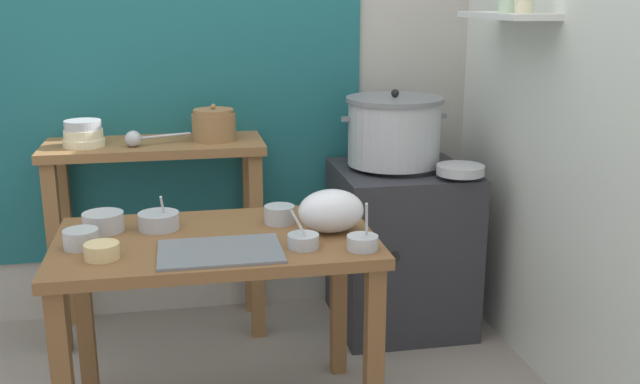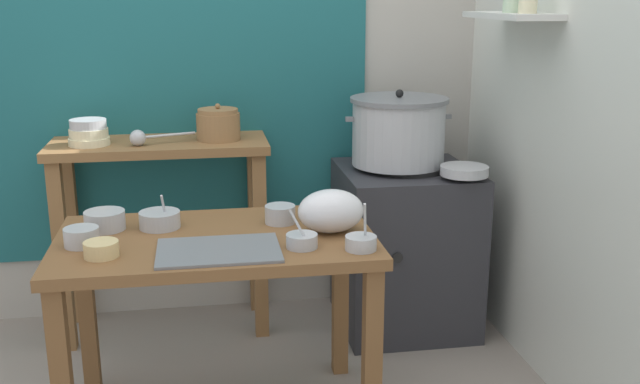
# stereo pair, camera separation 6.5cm
# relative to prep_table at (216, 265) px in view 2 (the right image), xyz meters

# --- Properties ---
(wall_back) EXTENTS (4.40, 0.12, 2.60)m
(wall_back) POSITION_rel_prep_table_xyz_m (0.04, 1.09, 0.69)
(wall_back) COLOR #B2ADA3
(wall_back) RESTS_ON ground
(wall_right) EXTENTS (0.30, 3.20, 2.60)m
(wall_right) POSITION_rel_prep_table_xyz_m (1.36, 0.20, 0.69)
(wall_right) COLOR silver
(wall_right) RESTS_ON ground
(prep_table) EXTENTS (1.10, 0.66, 0.72)m
(prep_table) POSITION_rel_prep_table_xyz_m (0.00, 0.00, 0.00)
(prep_table) COLOR brown
(prep_table) RESTS_ON ground
(back_shelf_table) EXTENTS (0.96, 0.40, 0.90)m
(back_shelf_table) POSITION_rel_prep_table_xyz_m (-0.22, 0.83, 0.07)
(back_shelf_table) COLOR olive
(back_shelf_table) RESTS_ON ground
(stove_block) EXTENTS (0.60, 0.61, 0.78)m
(stove_block) POSITION_rel_prep_table_xyz_m (0.89, 0.70, -0.23)
(stove_block) COLOR #2D2D33
(stove_block) RESTS_ON ground
(steamer_pot) EXTENTS (0.49, 0.44, 0.34)m
(steamer_pot) POSITION_rel_prep_table_xyz_m (0.85, 0.72, 0.33)
(steamer_pot) COLOR #B7BABF
(steamer_pot) RESTS_ON stove_block
(clay_pot) EXTENTS (0.19, 0.19, 0.16)m
(clay_pot) POSITION_rel_prep_table_xyz_m (0.04, 0.83, 0.36)
(clay_pot) COLOR olive
(clay_pot) RESTS_ON back_shelf_table
(bowl_stack_enamel) EXTENTS (0.18, 0.18, 0.11)m
(bowl_stack_enamel) POSITION_rel_prep_table_xyz_m (-0.51, 0.79, 0.34)
(bowl_stack_enamel) COLOR beige
(bowl_stack_enamel) RESTS_ON back_shelf_table
(ladle) EXTENTS (0.28, 0.12, 0.07)m
(ladle) POSITION_rel_prep_table_xyz_m (-0.29, 0.75, 0.33)
(ladle) COLOR #B7BABF
(ladle) RESTS_ON back_shelf_table
(serving_tray) EXTENTS (0.40, 0.28, 0.01)m
(serving_tray) POSITION_rel_prep_table_xyz_m (0.01, -0.17, 0.12)
(serving_tray) COLOR slate
(serving_tray) RESTS_ON prep_table
(plastic_bag) EXTENTS (0.23, 0.16, 0.16)m
(plastic_bag) POSITION_rel_prep_table_xyz_m (0.40, -0.03, 0.19)
(plastic_bag) COLOR white
(plastic_bag) RESTS_ON prep_table
(wide_pan) EXTENTS (0.21, 0.21, 0.04)m
(wide_pan) POSITION_rel_prep_table_xyz_m (1.08, 0.47, 0.19)
(wide_pan) COLOR #B7BABF
(wide_pan) RESTS_ON stove_block
(prep_bowl_0) EXTENTS (0.14, 0.14, 0.07)m
(prep_bowl_0) POSITION_rel_prep_table_xyz_m (-0.39, 0.14, 0.15)
(prep_bowl_0) COLOR #B7BABF
(prep_bowl_0) RESTS_ON prep_table
(prep_bowl_1) EXTENTS (0.15, 0.15, 0.13)m
(prep_bowl_1) POSITION_rel_prep_table_xyz_m (-0.19, 0.12, 0.14)
(prep_bowl_1) COLOR #B7BABF
(prep_bowl_1) RESTS_ON prep_table
(prep_bowl_2) EXTENTS (0.11, 0.11, 0.07)m
(prep_bowl_2) POSITION_rel_prep_table_xyz_m (0.24, 0.11, 0.15)
(prep_bowl_2) COLOR #B7BABF
(prep_bowl_2) RESTS_ON prep_table
(prep_bowl_3) EXTENTS (0.11, 0.11, 0.05)m
(prep_bowl_3) POSITION_rel_prep_table_xyz_m (-0.37, -0.15, 0.14)
(prep_bowl_3) COLOR #E5C684
(prep_bowl_3) RESTS_ON prep_table
(prep_bowl_4) EXTENTS (0.11, 0.11, 0.13)m
(prep_bowl_4) POSITION_rel_prep_table_xyz_m (0.28, -0.17, 0.14)
(prep_bowl_4) COLOR #B7BABF
(prep_bowl_4) RESTS_ON prep_table
(prep_bowl_5) EXTENTS (0.10, 0.10, 0.17)m
(prep_bowl_5) POSITION_rel_prep_table_xyz_m (0.47, -0.22, 0.14)
(prep_bowl_5) COLOR #B7BABF
(prep_bowl_5) RESTS_ON prep_table
(prep_bowl_6) EXTENTS (0.12, 0.12, 0.06)m
(prep_bowl_6) POSITION_rel_prep_table_xyz_m (-0.44, -0.03, 0.14)
(prep_bowl_6) COLOR #B7BABF
(prep_bowl_6) RESTS_ON prep_table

